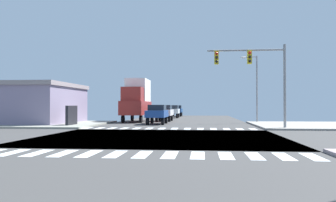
# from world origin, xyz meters

# --- Properties ---
(ground) EXTENTS (90.00, 90.00, 0.05)m
(ground) POSITION_xyz_m (0.00, 0.00, -0.03)
(ground) COLOR #3D3C3B
(sidewalk_corner_ne) EXTENTS (12.00, 12.00, 0.14)m
(sidewalk_corner_ne) POSITION_xyz_m (13.00, 12.00, 0.07)
(sidewalk_corner_ne) COLOR gray
(sidewalk_corner_ne) RESTS_ON ground
(sidewalk_corner_nw) EXTENTS (12.00, 12.00, 0.14)m
(sidewalk_corner_nw) POSITION_xyz_m (-13.00, 12.00, 0.07)
(sidewalk_corner_nw) COLOR gray
(sidewalk_corner_nw) RESTS_ON ground
(crosswalk_near) EXTENTS (13.50, 2.00, 0.01)m
(crosswalk_near) POSITION_xyz_m (-0.25, -7.30, 0.00)
(crosswalk_near) COLOR white
(crosswalk_near) RESTS_ON ground
(crosswalk_far) EXTENTS (13.50, 2.00, 0.01)m
(crosswalk_far) POSITION_xyz_m (-0.25, 7.30, 0.00)
(crosswalk_far) COLOR white
(crosswalk_far) RESTS_ON ground
(traffic_signal_mast) EXTENTS (5.91, 0.55, 6.44)m
(traffic_signal_mast) POSITION_xyz_m (6.34, 7.22, 4.73)
(traffic_signal_mast) COLOR gray
(traffic_signal_mast) RESTS_ON ground
(street_lamp) EXTENTS (1.78, 0.32, 7.03)m
(street_lamp) POSITION_xyz_m (7.82, 17.46, 4.27)
(street_lamp) COLOR gray
(street_lamp) RESTS_ON ground
(bank_building) EXTENTS (14.65, 9.91, 3.98)m
(bank_building) POSITION_xyz_m (-16.83, 13.28, 2.00)
(bank_building) COLOR gray
(bank_building) RESTS_ON ground
(sedan_nearside_1) EXTENTS (1.80, 4.30, 1.88)m
(sedan_nearside_1) POSITION_xyz_m (-2.00, 32.11, 1.12)
(sedan_nearside_1) COLOR black
(sedan_nearside_1) RESTS_ON ground
(sedan_farside_2) EXTENTS (1.80, 4.30, 1.88)m
(sedan_farside_2) POSITION_xyz_m (-2.00, 14.00, 1.12)
(sedan_farside_2) COLOR black
(sedan_farside_2) RESTS_ON ground
(sedan_queued_4) EXTENTS (1.80, 4.30, 1.88)m
(sedan_queued_4) POSITION_xyz_m (-2.00, 20.43, 1.12)
(sedan_queued_4) COLOR black
(sedan_queued_4) RESTS_ON ground
(box_truck_leading_1) EXTENTS (2.40, 7.20, 4.85)m
(box_truck_leading_1) POSITION_xyz_m (-5.00, 19.07, 2.56)
(box_truck_leading_1) COLOR black
(box_truck_leading_1) RESTS_ON ground
(sedan_trailing_5) EXTENTS (1.80, 4.30, 1.88)m
(sedan_trailing_5) POSITION_xyz_m (-2.00, 40.11, 1.12)
(sedan_trailing_5) COLOR black
(sedan_trailing_5) RESTS_ON ground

